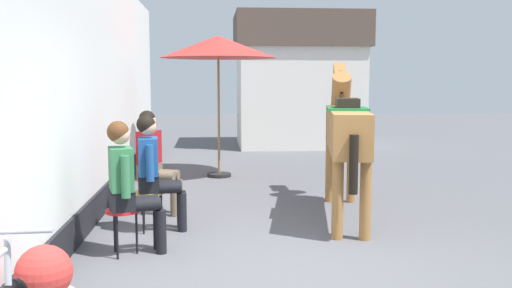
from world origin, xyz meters
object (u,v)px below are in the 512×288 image
at_px(seated_visitor_near, 128,181).
at_px(saddled_horse_center, 346,129).
at_px(seated_visitor_middle, 154,167).
at_px(flower_planter_near, 45,287).
at_px(seated_visitor_far, 154,157).
at_px(cafe_parasol, 218,48).

distance_m(seated_visitor_near, saddled_horse_center, 2.99).
distance_m(seated_visitor_near, seated_visitor_middle, 0.90).
xyz_separation_m(seated_visitor_middle, saddled_horse_center, (2.42, 0.55, 0.38)).
bearing_deg(flower_planter_near, saddled_horse_center, 47.50).
distance_m(seated_visitor_near, seated_visitor_far, 1.76).
height_order(seated_visitor_far, saddled_horse_center, saddled_horse_center).
xyz_separation_m(seated_visitor_near, cafe_parasol, (0.98, 4.55, 1.59)).
bearing_deg(cafe_parasol, seated_visitor_near, -102.14).
distance_m(seated_visitor_near, flower_planter_near, 1.85).
xyz_separation_m(flower_planter_near, cafe_parasol, (1.32, 6.32, 2.03)).
height_order(seated_visitor_near, flower_planter_near, seated_visitor_near).
relative_size(seated_visitor_near, saddled_horse_center, 0.47).
xyz_separation_m(seated_visitor_near, seated_visitor_middle, (0.17, 0.89, 0.00)).
distance_m(flower_planter_near, cafe_parasol, 6.77).
bearing_deg(cafe_parasol, saddled_horse_center, -62.60).
relative_size(seated_visitor_near, flower_planter_near, 2.17).
bearing_deg(seated_visitor_far, seated_visitor_middle, -83.88).
xyz_separation_m(seated_visitor_near, flower_planter_near, (-0.34, -1.76, -0.44)).
distance_m(seated_visitor_far, cafe_parasol, 3.34).
relative_size(seated_visitor_near, seated_visitor_far, 1.00).
xyz_separation_m(saddled_horse_center, cafe_parasol, (-1.62, 3.12, 1.20)).
bearing_deg(seated_visitor_middle, seated_visitor_far, 96.12).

